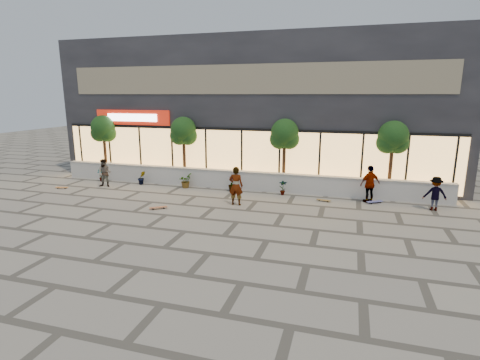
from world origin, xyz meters
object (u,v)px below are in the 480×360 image
(tree_midwest, at_px, (183,133))
(skater_right_near, at_px, (370,184))
(tree_west, at_px, (103,130))
(skater_left, at_px, (105,173))
(tree_mideast, at_px, (285,136))
(skateboard_right_far, at_px, (375,202))
(skater_center, at_px, (236,186))
(skateboard_center, at_px, (158,207))
(skateboard_right_near, at_px, (324,200))
(skateboard_left, at_px, (62,187))
(skater_right_far, at_px, (435,194))
(tree_east, at_px, (393,139))

(tree_midwest, distance_m, skater_right_near, 10.79)
(tree_west, xyz_separation_m, skater_left, (1.62, -2.38, -2.18))
(skater_right_near, bearing_deg, tree_mideast, -50.80)
(tree_midwest, xyz_separation_m, skateboard_right_far, (10.79, -1.50, -2.90))
(tree_midwest, distance_m, skater_center, 6.05)
(tree_west, height_order, skateboard_center, tree_west)
(skater_left, distance_m, skater_right_near, 14.42)
(skater_left, distance_m, skateboard_center, 5.86)
(skater_center, distance_m, skateboard_right_near, 4.46)
(skateboard_right_near, height_order, skateboard_right_far, skateboard_right_far)
(tree_mideast, distance_m, skateboard_right_near, 4.21)
(skater_center, bearing_deg, skater_right_near, -161.80)
(tree_west, relative_size, skateboard_right_near, 5.51)
(tree_midwest, bearing_deg, skater_right_near, -7.59)
(tree_midwest, relative_size, skateboard_left, 5.42)
(skateboard_left, bearing_deg, skater_right_near, -4.75)
(skater_right_far, xyz_separation_m, skateboard_left, (-19.30, -1.51, -0.72))
(tree_west, bearing_deg, skater_center, -20.41)
(skater_right_near, distance_m, skateboard_right_near, 2.35)
(tree_west, height_order, tree_east, same)
(skater_right_far, distance_m, skateboard_left, 19.37)
(tree_mideast, height_order, skateboard_right_far, tree_mideast)
(tree_east, xyz_separation_m, skater_left, (-15.38, -2.38, -2.18))
(tree_east, distance_m, skater_center, 8.29)
(tree_midwest, bearing_deg, skateboard_right_near, -12.81)
(skater_right_near, height_order, skateboard_right_near, skater_right_near)
(skateboard_right_near, bearing_deg, skateboard_center, -140.52)
(skater_center, relative_size, skater_right_near, 1.02)
(tree_west, xyz_separation_m, skateboard_left, (-0.50, -3.44, -2.92))
(skateboard_left, bearing_deg, skater_center, -13.05)
(skateboard_center, xyz_separation_m, skateboard_right_near, (7.25, 3.46, -0.01))
(skater_left, height_order, skater_right_near, skater_right_near)
(skater_right_near, xyz_separation_m, skateboard_right_near, (-2.14, -0.50, -0.85))
(tree_mideast, height_order, skater_center, tree_mideast)
(tree_midwest, distance_m, skateboard_center, 6.20)
(skateboard_right_far, bearing_deg, skateboard_center, 167.46)
(tree_midwest, height_order, skater_right_near, tree_midwest)
(skateboard_center, bearing_deg, skater_right_far, -20.64)
(tree_east, xyz_separation_m, skateboard_left, (-17.50, -3.44, -2.92))
(tree_mideast, bearing_deg, skater_right_near, -17.28)
(skateboard_center, bearing_deg, skateboard_right_near, -10.85)
(skater_right_near, distance_m, skateboard_right_far, 0.89)
(skateboard_center, bearing_deg, tree_west, 104.60)
(tree_midwest, relative_size, skater_left, 2.44)
(skater_right_far, bearing_deg, tree_mideast, -18.57)
(tree_east, relative_size, skateboard_right_near, 5.51)
(skater_right_far, distance_m, skateboard_right_near, 4.99)
(tree_west, xyz_separation_m, tree_mideast, (11.50, 0.00, 0.00))
(tree_east, height_order, skater_right_far, tree_east)
(tree_east, bearing_deg, skater_right_far, -47.06)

